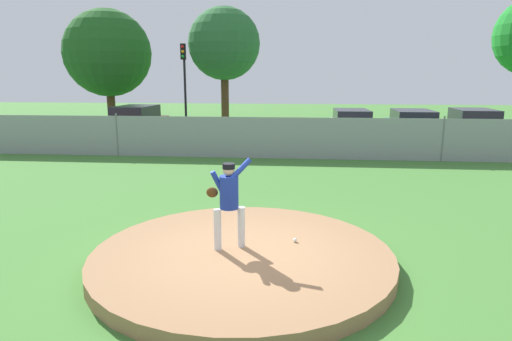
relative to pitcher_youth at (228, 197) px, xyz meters
name	(u,v)px	position (x,y,z in m)	size (l,w,h in m)	color
ground_plane	(267,182)	(0.24, 5.90, -1.16)	(80.00, 80.00, 0.00)	#427A33
asphalt_strip	(279,142)	(0.24, 14.40, -1.15)	(44.00, 7.00, 0.01)	#2B2B2D
pitchers_mound	(242,257)	(0.24, -0.10, -1.04)	(5.14, 5.14, 0.24)	#99704C
pitcher_youth	(228,197)	(0.00, 0.00, 0.00)	(0.80, 0.32, 1.59)	silver
baseball	(295,240)	(1.14, 0.39, -0.88)	(0.07, 0.07, 0.07)	white
chainlink_fence	(274,138)	(0.24, 9.90, -0.34)	(31.93, 0.07, 1.72)	gray
parked_car_champagne	(473,129)	(9.23, 13.99, -0.35)	(2.10, 4.45, 1.71)	tan
parked_car_silver	(351,127)	(3.76, 14.63, -0.38)	(1.84, 4.52, 1.60)	#B7BABF
parked_car_red	(136,123)	(-7.10, 14.64, -0.34)	(2.10, 4.78, 1.72)	#A81919
parked_car_teal	(412,128)	(6.56, 14.22, -0.37)	(2.05, 4.79, 1.63)	#146066
traffic_light_near	(184,72)	(-5.57, 18.72, 2.28)	(0.28, 0.46, 5.04)	black
tree_broad_right	(108,53)	(-12.00, 22.92, 3.59)	(5.92, 5.92, 7.73)	#4C331E
tree_leaning_west	(224,44)	(-3.89, 23.08, 4.16)	(4.83, 4.83, 7.76)	#4C331E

